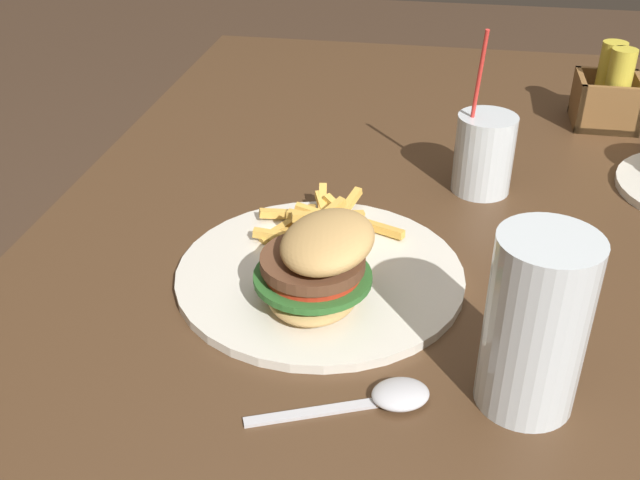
{
  "coord_description": "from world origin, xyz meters",
  "views": [
    {
      "loc": [
        0.71,
        -0.12,
        1.15
      ],
      "look_at": [
        0.07,
        -0.23,
        0.75
      ],
      "focal_mm": 42.0,
      "sensor_mm": 36.0,
      "label": 1
    }
  ],
  "objects_px": {
    "meal_plate_near": "(320,267)",
    "spoon": "(391,396)",
    "beer_glass": "(535,330)",
    "condiment_caddy": "(609,95)",
    "juice_glass": "(483,156)"
  },
  "relations": [
    {
      "from": "meal_plate_near",
      "to": "juice_glass",
      "type": "relative_size",
      "value": 1.43
    },
    {
      "from": "juice_glass",
      "to": "meal_plate_near",
      "type": "bearing_deg",
      "value": -32.5
    },
    {
      "from": "juice_glass",
      "to": "spoon",
      "type": "xyz_separation_m",
      "value": [
        0.4,
        -0.08,
        -0.04
      ]
    },
    {
      "from": "condiment_caddy",
      "to": "meal_plate_near",
      "type": "bearing_deg",
      "value": -34.56
    },
    {
      "from": "meal_plate_near",
      "to": "beer_glass",
      "type": "relative_size",
      "value": 1.91
    },
    {
      "from": "juice_glass",
      "to": "condiment_caddy",
      "type": "height_order",
      "value": "juice_glass"
    },
    {
      "from": "meal_plate_near",
      "to": "condiment_caddy",
      "type": "height_order",
      "value": "condiment_caddy"
    },
    {
      "from": "spoon",
      "to": "condiment_caddy",
      "type": "xyz_separation_m",
      "value": [
        -0.66,
        0.26,
        0.04
      ]
    },
    {
      "from": "meal_plate_near",
      "to": "spoon",
      "type": "height_order",
      "value": "meal_plate_near"
    },
    {
      "from": "spoon",
      "to": "meal_plate_near",
      "type": "bearing_deg",
      "value": 98.21
    },
    {
      "from": "spoon",
      "to": "condiment_caddy",
      "type": "distance_m",
      "value": 0.71
    },
    {
      "from": "juice_glass",
      "to": "condiment_caddy",
      "type": "xyz_separation_m",
      "value": [
        -0.25,
        0.19,
        -0.0
      ]
    },
    {
      "from": "beer_glass",
      "to": "condiment_caddy",
      "type": "relative_size",
      "value": 1.3
    },
    {
      "from": "meal_plate_near",
      "to": "spoon",
      "type": "relative_size",
      "value": 1.95
    },
    {
      "from": "meal_plate_near",
      "to": "juice_glass",
      "type": "xyz_separation_m",
      "value": [
        -0.26,
        0.16,
        0.02
      ]
    }
  ]
}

